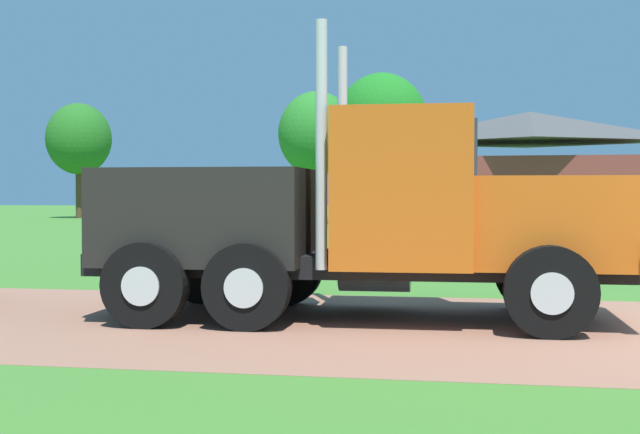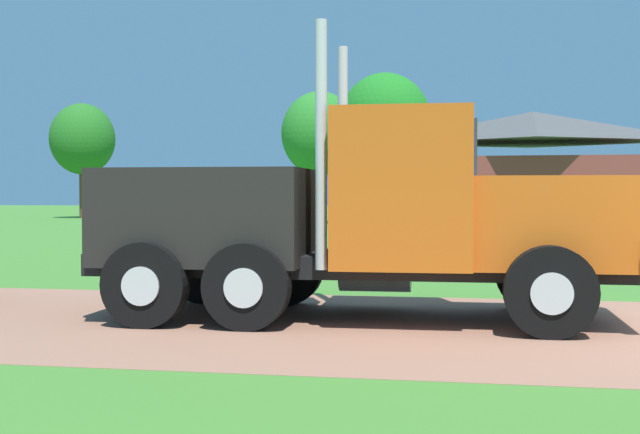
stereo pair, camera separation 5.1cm
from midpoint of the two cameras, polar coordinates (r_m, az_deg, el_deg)
name	(u,v)px [view 1 (the left image)]	position (r m, az deg, el deg)	size (l,w,h in m)	color
truck_foreground_white	(358,220)	(11.08, 2.39, -0.18)	(6.92, 2.86, 3.66)	black
shed_building	(529,173)	(38.68, 13.67, 2.86)	(10.33, 6.26, 5.19)	brown
tree_left	(79,139)	(58.69, -15.72, 4.98)	(4.24, 4.24, 7.53)	#513823
tree_mid	(316,134)	(46.02, -0.27, 5.52)	(4.08, 4.08, 7.07)	#513823
tree_right	(382,124)	(52.19, 4.08, 6.15)	(5.59, 5.59, 8.88)	#513823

